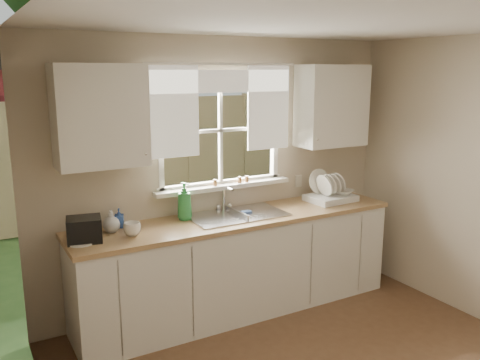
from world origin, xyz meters
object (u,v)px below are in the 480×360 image
dish_rack (330,194)px  soap_bottle_a (184,201)px  black_appliance (84,229)px  cup (132,229)px

dish_rack → soap_bottle_a: (-1.53, 0.12, 0.10)m
dish_rack → black_appliance: bearing=-179.2°
dish_rack → black_appliance: 2.43m
soap_bottle_a → black_appliance: soap_bottle_a is taller
cup → dish_rack: bearing=17.6°
soap_bottle_a → cup: (-0.54, -0.20, -0.11)m
cup → black_appliance: (-0.36, 0.05, 0.04)m
dish_rack → soap_bottle_a: 1.54m
dish_rack → cup: 2.07m
black_appliance → dish_rack: bearing=12.4°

